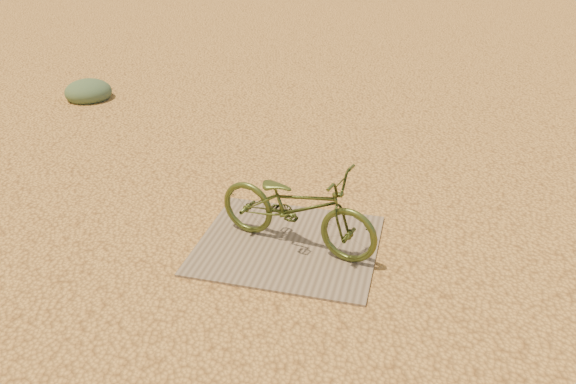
% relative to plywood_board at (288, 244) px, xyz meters
% --- Properties ---
extents(ground, '(120.00, 120.00, 0.00)m').
position_rel_plywood_board_xyz_m(ground, '(0.39, -0.04, -0.01)').
color(ground, '#E0A04C').
rests_on(ground, ground).
extents(plywood_board, '(1.53, 1.34, 0.02)m').
position_rel_plywood_board_xyz_m(plywood_board, '(0.00, 0.00, 0.00)').
color(plywood_board, '#806B56').
rests_on(plywood_board, ground).
extents(bicycle, '(1.53, 0.83, 0.76)m').
position_rel_plywood_board_xyz_m(bicycle, '(0.08, -0.01, 0.39)').
color(bicycle, '#3F4B1D').
rests_on(bicycle, plywood_board).
extents(kale_a, '(0.69, 0.69, 0.38)m').
position_rel_plywood_board_xyz_m(kale_a, '(-3.91, 3.16, -0.01)').
color(kale_a, '#526646').
rests_on(kale_a, ground).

